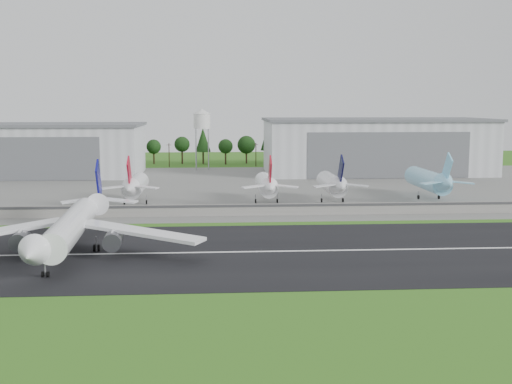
{
  "coord_description": "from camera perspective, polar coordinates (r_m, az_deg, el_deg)",
  "views": [
    {
      "loc": [
        0.38,
        -125.5,
        31.94
      ],
      "look_at": [
        11.39,
        40.0,
        9.0
      ],
      "focal_mm": 45.0,
      "sensor_mm": 36.0,
      "label": 1
    }
  ],
  "objects": [
    {
      "name": "hangar_east",
      "position": [
        300.48,
        10.61,
        4.06
      ],
      "size": [
        102.0,
        47.0,
        25.2
      ],
      "color": "silver",
      "rests_on": "ground"
    },
    {
      "name": "parked_jet_red_a",
      "position": [
        205.22,
        -10.75,
        0.54
      ],
      "size": [
        7.36,
        31.29,
        16.76
      ],
      "color": "silver",
      "rests_on": "ground"
    },
    {
      "name": "runway",
      "position": [
        139.2,
        -3.88,
        -5.39
      ],
      "size": [
        320.0,
        60.0,
        0.1
      ],
      "primitive_type": "cube",
      "color": "black",
      "rests_on": "ground"
    },
    {
      "name": "treeline",
      "position": [
        342.0,
        -3.86,
        2.5
      ],
      "size": [
        320.0,
        16.0,
        22.0
      ],
      "primitive_type": null,
      "color": "black",
      "rests_on": "ground"
    },
    {
      "name": "utility_poles",
      "position": [
        327.07,
        -3.86,
        2.25
      ],
      "size": [
        230.0,
        3.0,
        12.0
      ],
      "primitive_type": null,
      "color": "black",
      "rests_on": "ground"
    },
    {
      "name": "parked_jet_navy",
      "position": [
        207.28,
        6.89,
        0.7
      ],
      "size": [
        7.36,
        31.29,
        16.78
      ],
      "color": "silver",
      "rests_on": "ground"
    },
    {
      "name": "parked_jet_red_b",
      "position": [
        204.4,
        0.97,
        0.63
      ],
      "size": [
        7.36,
        31.29,
        16.68
      ],
      "color": "white",
      "rests_on": "ground"
    },
    {
      "name": "water_tower",
      "position": [
        310.64,
        -4.83,
        6.48
      ],
      "size": [
        8.4,
        8.4,
        29.4
      ],
      "color": "#99999E",
      "rests_on": "ground"
    },
    {
      "name": "blast_fence",
      "position": [
        182.99,
        -3.88,
        -1.62
      ],
      "size": [
        240.0,
        0.61,
        3.5
      ],
      "color": "gray",
      "rests_on": "ground"
    },
    {
      "name": "hangar_west",
      "position": [
        302.02,
        -19.27,
        3.58
      ],
      "size": [
        97.0,
        44.0,
        23.2
      ],
      "color": "silver",
      "rests_on": "ground"
    },
    {
      "name": "ground",
      "position": [
        129.5,
        -3.88,
        -6.42
      ],
      "size": [
        600.0,
        600.0,
        0.0
      ],
      "primitive_type": "plane",
      "color": "#296117",
      "rests_on": "ground"
    },
    {
      "name": "main_airliner",
      "position": [
        141.03,
        -16.15,
        -3.5
      ],
      "size": [
        57.2,
        59.23,
        18.17
      ],
      "rotation": [
        0.0,
        0.0,
        3.2
      ],
      "color": "white",
      "rests_on": "runway"
    },
    {
      "name": "apron",
      "position": [
        247.56,
        -3.86,
        0.46
      ],
      "size": [
        320.0,
        150.0,
        0.1
      ],
      "primitive_type": "cube",
      "color": "slate",
      "rests_on": "ground"
    },
    {
      "name": "parked_jet_skyblue",
      "position": [
        220.75,
        15.26,
        0.99
      ],
      "size": [
        7.36,
        37.29,
        17.11
      ],
      "color": "#86CAE8",
      "rests_on": "ground"
    },
    {
      "name": "runway_centerline",
      "position": [
        139.19,
        -3.88,
        -5.36
      ],
      "size": [
        220.0,
        1.0,
        0.02
      ],
      "primitive_type": "cube",
      "color": "white",
      "rests_on": "runway"
    }
  ]
}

